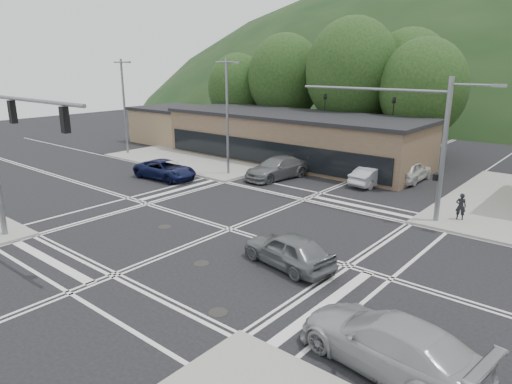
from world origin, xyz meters
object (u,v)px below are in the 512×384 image
Objects in this scene: car_blue_west at (165,170)px; car_queue_b at (410,171)px; car_silver_east at (389,343)px; car_grey_center at (288,250)px; car_queue_a at (373,176)px; pedestrian at (461,206)px; car_northbound at (277,168)px.

car_blue_west is 18.67m from car_queue_b.
car_grey_center is at bearing -112.86° from car_silver_east.
car_queue_a is 2.79× the size of pedestrian.
car_queue_b is (-1.70, 18.04, 0.05)m from car_grey_center.
car_blue_west is 0.93× the size of car_northbound.
car_northbound is 14.08m from pedestrian.
car_grey_center is at bearing 51.59° from pedestrian.
car_grey_center is 11.63m from pedestrian.
car_northbound reaches higher than car_grey_center.
car_silver_east reaches higher than car_northbound.
car_queue_b is (-8.05, 21.83, -0.01)m from car_silver_east.
car_queue_a is (-9.73, 19.00, -0.13)m from car_silver_east.
car_blue_west is at bearing -6.59° from pedestrian.
car_silver_east is (6.35, -3.79, 0.06)m from car_grey_center.
car_blue_west is 25.18m from car_silver_east.
car_queue_a is at bearing -157.58° from car_grey_center.
car_silver_east is at bearing 123.63° from car_queue_a.
car_grey_center is 0.94× the size of car_queue_b.
car_grey_center is 0.80× the size of car_northbound.
car_queue_a is 3.29m from car_queue_b.
car_queue_b is 3.15× the size of pedestrian.
car_blue_west is 8.64m from car_northbound.
car_queue_a is at bearing -48.23° from pedestrian.
car_queue_b reaches higher than car_queue_a.
car_queue_b is at bearing 43.91° from car_northbound.
pedestrian is at bearing 128.36° from car_queue_b.
pedestrian reaches higher than car_queue_a.
car_northbound is (-8.28, -5.71, -0.00)m from car_queue_b.
car_blue_west is 15.67m from car_queue_a.
car_queue_b is 0.85× the size of car_northbound.
pedestrian is (14.01, -1.42, 0.10)m from car_northbound.
car_queue_b is 10.06m from car_northbound.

